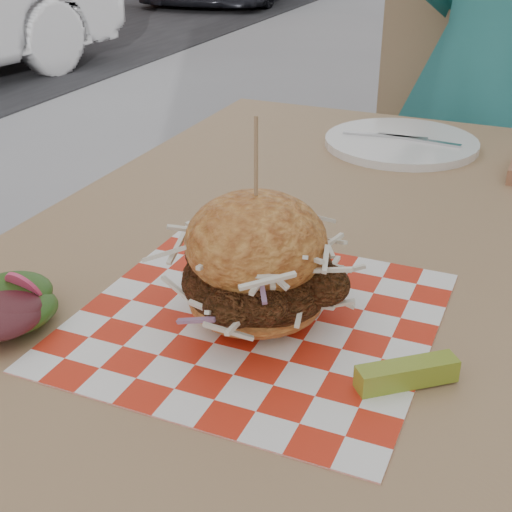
# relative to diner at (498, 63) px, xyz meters

# --- Properties ---
(diner) EXTENTS (0.68, 0.55, 1.62)m
(diner) POSITION_rel_diner_xyz_m (0.00, 0.00, 0.00)
(diner) COLOR teal
(diner) RESTS_ON ground
(patio_table) EXTENTS (0.80, 1.20, 0.75)m
(patio_table) POSITION_rel_diner_xyz_m (-0.10, -0.92, -0.14)
(patio_table) COLOR tan
(patio_table) RESTS_ON ground
(patio_chair) EXTENTS (0.50, 0.51, 0.95)m
(patio_chair) POSITION_rel_diner_xyz_m (-0.08, 0.03, -0.26)
(patio_chair) COLOR tan
(patio_chair) RESTS_ON ground
(paper_liner) EXTENTS (0.36, 0.36, 0.00)m
(paper_liner) POSITION_rel_diner_xyz_m (-0.11, -1.15, -0.06)
(paper_liner) COLOR red
(paper_liner) RESTS_ON patio_table
(sandwich) EXTENTS (0.19, 0.19, 0.22)m
(sandwich) POSITION_rel_diner_xyz_m (-0.11, -1.15, 0.00)
(sandwich) COLOR #D78A3C
(sandwich) RESTS_ON paper_liner
(pickle_spear) EXTENTS (0.09, 0.08, 0.02)m
(pickle_spear) POSITION_rel_diner_xyz_m (0.06, -1.20, -0.04)
(pickle_spear) COLOR #999E2E
(pickle_spear) RESTS_ON paper_liner
(side_salad) EXTENTS (0.14, 0.14, 0.05)m
(side_salad) POSITION_rel_diner_xyz_m (-0.35, -1.26, -0.04)
(side_salad) COLOR #3F1419
(side_salad) RESTS_ON patio_table
(place_setting) EXTENTS (0.27, 0.27, 0.02)m
(place_setting) POSITION_rel_diner_xyz_m (-0.10, -0.51, -0.05)
(place_setting) COLOR white
(place_setting) RESTS_ON patio_table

